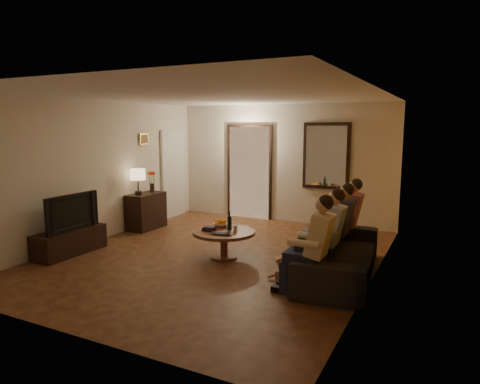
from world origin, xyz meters
The scene contains 33 objects.
floor centered at (0.00, 0.00, 0.00)m, with size 5.00×6.00×0.01m, color #3B1D10.
ceiling centered at (0.00, 0.00, 2.60)m, with size 5.00×6.00×0.01m, color white.
back_wall centered at (0.00, 3.00, 1.30)m, with size 5.00×0.02×2.60m, color beige.
front_wall centered at (0.00, -3.00, 1.30)m, with size 5.00×0.02×2.60m, color beige.
left_wall centered at (-2.50, 0.00, 1.30)m, with size 0.02×6.00×2.60m, color beige.
right_wall centered at (2.50, 0.00, 1.30)m, with size 0.02×6.00×2.60m, color beige.
orange_accent centered at (2.49, 0.00, 1.30)m, with size 0.01×6.00×2.60m, color orange.
kitchen_doorway centered at (-0.80, 2.98, 1.05)m, with size 1.00×0.06×2.10m, color #FFE0A5.
door_trim centered at (-0.80, 2.97, 1.05)m, with size 1.12×0.04×2.22m, color black.
fridge_glimpse centered at (-0.55, 2.98, 0.90)m, with size 0.45×0.03×1.70m, color silver.
mirror_frame centered at (1.00, 2.96, 1.50)m, with size 1.00×0.05×1.40m, color black.
mirror_glass centered at (1.00, 2.93, 1.50)m, with size 0.86×0.02×1.26m, color white.
white_door centered at (-2.46, 2.30, 1.02)m, with size 0.06×0.85×2.04m, color white.
framed_art centered at (-2.47, 1.30, 1.85)m, with size 0.03×0.28×0.24m, color #B28C33.
art_canvas centered at (-2.46, 1.30, 1.85)m, with size 0.01×0.22×0.18m, color brown.
dresser centered at (-2.25, 1.02, 0.37)m, with size 0.45×0.84×0.74m, color black.
table_lamp centered at (-2.25, 0.80, 1.01)m, with size 0.30×0.30×0.54m, color beige, non-canonical shape.
flower_vase centered at (-2.25, 1.24, 0.96)m, with size 0.14×0.14×0.44m, color #AD2612, non-canonical shape.
tv_stand centered at (-2.25, -0.98, 0.21)m, with size 0.45×1.25×0.42m, color black.
tv centered at (-2.25, -0.98, 0.72)m, with size 0.14×1.05×0.61m, color black.
sofa centered at (2.04, 0.00, 0.35)m, with size 0.93×2.37×0.69m, color black.
person_a centered at (1.94, -0.90, 0.60)m, with size 0.60×0.40×1.20m, color tan, non-canonical shape.
person_b centered at (1.94, -0.30, 0.60)m, with size 0.60×0.40×1.20m, color tan, non-canonical shape.
person_c centered at (1.94, 0.30, 0.60)m, with size 0.60×0.40×1.20m, color tan, non-canonical shape.
person_d centered at (1.94, 0.90, 0.60)m, with size 0.60×0.40×1.20m, color tan, non-canonical shape.
dog centered at (1.52, -0.47, 0.28)m, with size 0.56×0.24×0.56m, color #B37B53, non-canonical shape.
coffee_table centered at (0.17, -0.02, 0.23)m, with size 1.01×1.01×0.45m, color brown.
bowl centered at (-0.01, 0.20, 0.48)m, with size 0.26×0.26×0.06m, color white.
oranges centered at (-0.01, 0.20, 0.55)m, with size 0.20×0.20×0.08m, color orange, non-canonical shape.
wine_bottle centered at (0.22, 0.08, 0.60)m, with size 0.07×0.07×0.31m, color black, non-canonical shape.
wine_glass centered at (0.35, 0.03, 0.50)m, with size 0.06×0.06×0.10m, color silver.
book_stack centered at (-0.05, -0.12, 0.48)m, with size 0.20×0.15×0.07m, color black, non-canonical shape.
laptop centered at (0.27, -0.30, 0.46)m, with size 0.33×0.21×0.03m, color black.
Camera 1 is at (3.41, -5.90, 2.13)m, focal length 32.00 mm.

